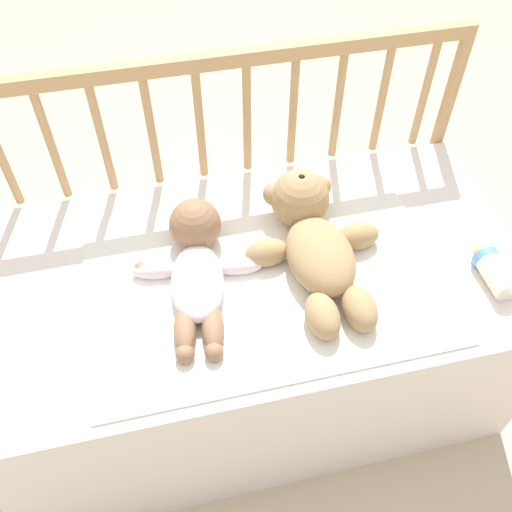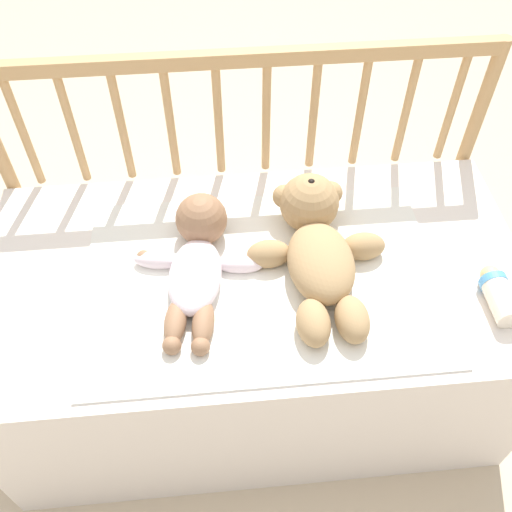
# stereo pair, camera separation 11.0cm
# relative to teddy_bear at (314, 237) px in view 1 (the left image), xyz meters

# --- Properties ---
(ground_plane) EXTENTS (12.00, 12.00, 0.00)m
(ground_plane) POSITION_rel_teddy_bear_xyz_m (-0.15, -0.02, -0.59)
(ground_plane) COLOR #C6B293
(crib_mattress) EXTENTS (1.30, 0.67, 0.53)m
(crib_mattress) POSITION_rel_teddy_bear_xyz_m (-0.15, -0.02, -0.32)
(crib_mattress) COLOR white
(crib_mattress) RESTS_ON ground_plane
(crib_rail) EXTENTS (1.30, 0.04, 0.89)m
(crib_rail) POSITION_rel_teddy_bear_xyz_m (-0.15, 0.34, 0.04)
(crib_rail) COLOR tan
(crib_rail) RESTS_ON ground_plane
(blanket) EXTENTS (0.82, 0.55, 0.01)m
(blanket) POSITION_rel_teddy_bear_xyz_m (-0.13, -0.05, -0.05)
(blanket) COLOR white
(blanket) RESTS_ON crib_mattress
(teddy_bear) EXTENTS (0.33, 0.45, 0.15)m
(teddy_bear) POSITION_rel_teddy_bear_xyz_m (0.00, 0.00, 0.00)
(teddy_bear) COLOR tan
(teddy_bear) RESTS_ON crib_mattress
(baby) EXTENTS (0.31, 0.41, 0.13)m
(baby) POSITION_rel_teddy_bear_xyz_m (-0.28, -0.01, -0.01)
(baby) COLOR white
(baby) RESTS_ON crib_mattress
(baby_bottle) EXTENTS (0.06, 0.15, 0.06)m
(baby_bottle) POSITION_rel_teddy_bear_xyz_m (0.39, -0.16, -0.03)
(baby_bottle) COLOR #F4E5CC
(baby_bottle) RESTS_ON crib_mattress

